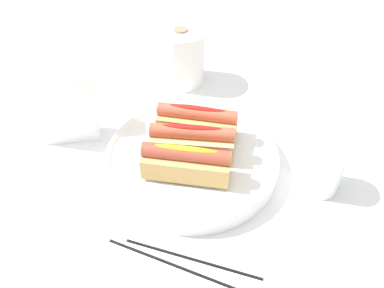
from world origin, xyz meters
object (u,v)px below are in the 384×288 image
(hotdog_front, at_px, (186,162))
(hotdog_side, at_px, (197,122))
(water_glass, at_px, (322,171))
(napkin_box, at_px, (67,107))
(paper_towel_roll, at_px, (181,56))
(chopstick_far, at_px, (172,264))
(serving_bowl, at_px, (192,158))
(hotdog_back, at_px, (192,141))
(chopstick_near, at_px, (192,258))

(hotdog_front, distance_m, hotdog_side, 0.11)
(water_glass, relative_size, napkin_box, 0.60)
(hotdog_side, xyz_separation_m, paper_towel_roll, (-0.06, 0.23, 0.00))
(chopstick_far, bearing_deg, serving_bowl, 104.76)
(napkin_box, bearing_deg, serving_bowl, -27.33)
(hotdog_back, xyz_separation_m, water_glass, (0.23, -0.03, -0.02))
(hotdog_back, bearing_deg, serving_bowl, 135.00)
(hotdog_front, xyz_separation_m, water_glass, (0.24, 0.03, -0.02))
(hotdog_front, bearing_deg, chopstick_far, -92.00)
(serving_bowl, distance_m, hotdog_front, 0.07)
(hotdog_front, bearing_deg, serving_bowl, 85.29)
(hotdog_front, height_order, napkin_box, napkin_box)
(serving_bowl, xyz_separation_m, chopstick_far, (-0.01, -0.21, -0.02))
(water_glass, height_order, napkin_box, napkin_box)
(hotdog_back, relative_size, chopstick_near, 0.68)
(serving_bowl, distance_m, chopstick_near, 0.20)
(serving_bowl, height_order, hotdog_side, hotdog_side)
(serving_bowl, distance_m, water_glass, 0.23)
(hotdog_side, distance_m, chopstick_far, 0.27)
(hotdog_front, distance_m, chopstick_far, 0.17)
(serving_bowl, bearing_deg, hotdog_side, 85.29)
(paper_towel_roll, relative_size, chopstick_far, 0.61)
(paper_towel_roll, relative_size, chopstick_near, 0.61)
(hotdog_front, xyz_separation_m, chopstick_far, (-0.01, -0.16, -0.06))
(hotdog_back, relative_size, paper_towel_roll, 1.12)
(serving_bowl, relative_size, hotdog_front, 2.11)
(hotdog_side, height_order, chopstick_far, hotdog_side)
(hotdog_front, xyz_separation_m, napkin_box, (-0.25, 0.12, 0.01))
(hotdog_side, relative_size, chopstick_near, 0.70)
(hotdog_front, relative_size, paper_towel_roll, 1.14)
(paper_towel_roll, bearing_deg, water_glass, -47.77)
(hotdog_back, height_order, napkin_box, napkin_box)
(paper_towel_roll, height_order, chopstick_far, paper_towel_roll)
(hotdog_front, xyz_separation_m, hotdog_back, (0.00, 0.05, 0.00))
(serving_bowl, relative_size, napkin_box, 2.15)
(chopstick_near, bearing_deg, chopstick_far, -145.80)
(hotdog_front, relative_size, hotdog_side, 0.99)
(serving_bowl, xyz_separation_m, paper_towel_roll, (-0.05, 0.29, 0.05))
(hotdog_back, relative_size, napkin_box, 1.00)
(hotdog_front, distance_m, chopstick_near, 0.16)
(hotdog_side, relative_size, paper_towel_roll, 1.15)
(water_glass, xyz_separation_m, chopstick_far, (-0.24, -0.18, -0.04))
(hotdog_front, height_order, chopstick_near, hotdog_front)
(paper_towel_roll, bearing_deg, chopstick_near, -81.41)
(hotdog_side, xyz_separation_m, chopstick_far, (-0.01, -0.27, -0.06))
(hotdog_front, relative_size, hotdog_back, 1.02)
(hotdog_back, relative_size, water_glass, 1.67)
(serving_bowl, xyz_separation_m, hotdog_front, (-0.00, -0.05, 0.04))
(paper_towel_roll, relative_size, napkin_box, 0.89)
(water_glass, bearing_deg, paper_towel_roll, 132.23)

